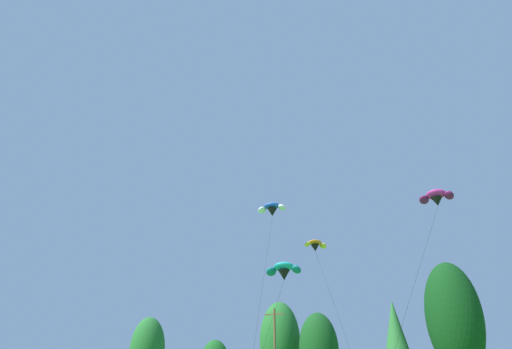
% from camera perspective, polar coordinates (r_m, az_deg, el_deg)
% --- Properties ---
extents(treeline_tree_c, '(5.25, 5.25, 12.78)m').
position_cam_1_polar(treeline_tree_c, '(62.68, 3.04, -20.24)').
color(treeline_tree_c, '#472D19').
rests_on(treeline_tree_c, ground_plane).
extents(treeline_tree_d, '(4.71, 4.71, 10.77)m').
position_cam_1_polar(treeline_tree_d, '(58.54, 7.90, -20.92)').
color(treeline_tree_d, '#472D19').
rests_on(treeline_tree_d, ground_plane).
extents(treeline_tree_e, '(4.28, 4.28, 12.16)m').
position_cam_1_polar(treeline_tree_e, '(60.03, 17.21, -19.16)').
color(treeline_tree_e, '#472D19').
rests_on(treeline_tree_e, ground_plane).
extents(treeline_tree_f, '(5.96, 5.96, 15.40)m').
position_cam_1_polar(treeline_tree_f, '(56.20, 23.60, -16.15)').
color(treeline_tree_f, '#472D19').
rests_on(treeline_tree_f, ground_plane).
extents(parafoil_kite_high_teal, '(3.41, 10.26, 10.75)m').
position_cam_1_polar(parafoil_kite_high_teal, '(39.75, 3.50, -11.97)').
color(parafoil_kite_high_teal, teal).
extents(parafoil_kite_mid_magenta, '(6.01, 9.74, 15.21)m').
position_cam_1_polar(parafoil_kite_mid_magenta, '(37.49, 21.71, -2.74)').
color(parafoil_kite_mid_magenta, '#D12893').
extents(parafoil_kite_far_blue_white, '(3.83, 11.24, 16.77)m').
position_cam_1_polar(parafoil_kite_far_blue_white, '(42.94, 2.03, -4.35)').
color(parafoil_kite_far_blue_white, blue).
extents(parafoil_kite_low_orange, '(7.69, 15.46, 14.00)m').
position_cam_1_polar(parafoil_kite_low_orange, '(43.61, 7.45, -8.81)').
color(parafoil_kite_low_orange, orange).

